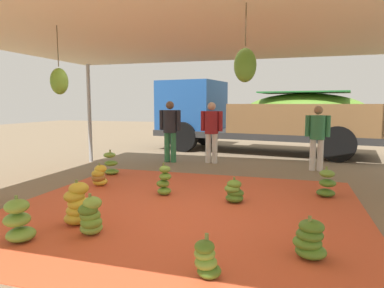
# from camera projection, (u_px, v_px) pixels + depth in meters

# --- Properties ---
(ground_plane) EXTENTS (40.00, 40.00, 0.00)m
(ground_plane) POSITION_uv_depth(u_px,v_px,m) (223.00, 172.00, 8.07)
(ground_plane) COLOR #7F6B51
(tarp_orange) EXTENTS (5.33, 5.11, 0.01)m
(tarp_orange) POSITION_uv_depth(u_px,v_px,m) (184.00, 209.00, 5.21)
(tarp_orange) COLOR #D1512D
(tarp_orange) RESTS_ON ground
(tent_canopy) EXTENTS (8.00, 7.00, 2.72)m
(tent_canopy) POSITION_uv_depth(u_px,v_px,m) (181.00, 31.00, 4.81)
(tent_canopy) COLOR #9EA0A5
(tent_canopy) RESTS_ON ground
(banana_bunch_0) EXTENTS (0.41, 0.41, 0.56)m
(banana_bunch_0) POSITION_uv_depth(u_px,v_px,m) (111.00, 164.00, 7.69)
(banana_bunch_0) COLOR #60932D
(banana_bunch_0) RESTS_ON tarp_orange
(banana_bunch_1) EXTENTS (0.34, 0.32, 0.43)m
(banana_bunch_1) POSITION_uv_depth(u_px,v_px,m) (206.00, 260.00, 3.12)
(banana_bunch_1) COLOR #477523
(banana_bunch_1) RESTS_ON tarp_orange
(banana_bunch_2) EXTENTS (0.40, 0.40, 0.52)m
(banana_bunch_2) POSITION_uv_depth(u_px,v_px,m) (91.00, 217.00, 4.14)
(banana_bunch_2) COLOR #75A83D
(banana_bunch_2) RESTS_ON tarp_orange
(banana_bunch_3) EXTENTS (0.46, 0.46, 0.55)m
(banana_bunch_3) POSITION_uv_depth(u_px,v_px,m) (19.00, 222.00, 3.94)
(banana_bunch_3) COLOR #6B9E38
(banana_bunch_3) RESTS_ON tarp_orange
(banana_bunch_4) EXTENTS (0.34, 0.34, 0.58)m
(banana_bunch_4) POSITION_uv_depth(u_px,v_px,m) (164.00, 181.00, 5.96)
(banana_bunch_4) COLOR #60932D
(banana_bunch_4) RESTS_ON tarp_orange
(banana_bunch_5) EXTENTS (0.40, 0.40, 0.45)m
(banana_bunch_5) POSITION_uv_depth(u_px,v_px,m) (99.00, 176.00, 6.61)
(banana_bunch_5) COLOR gold
(banana_bunch_5) RESTS_ON tarp_orange
(banana_bunch_6) EXTENTS (0.42, 0.42, 0.53)m
(banana_bunch_6) POSITION_uv_depth(u_px,v_px,m) (327.00, 184.00, 5.85)
(banana_bunch_6) COLOR #477523
(banana_bunch_6) RESTS_ON tarp_orange
(banana_bunch_7) EXTENTS (0.42, 0.41, 0.60)m
(banana_bunch_7) POSITION_uv_depth(u_px,v_px,m) (77.00, 205.00, 4.51)
(banana_bunch_7) COLOR gold
(banana_bunch_7) RESTS_ON tarp_orange
(banana_bunch_8) EXTENTS (0.42, 0.39, 0.45)m
(banana_bunch_8) POSITION_uv_depth(u_px,v_px,m) (310.00, 240.00, 3.54)
(banana_bunch_8) COLOR #518428
(banana_bunch_8) RESTS_ON tarp_orange
(banana_bunch_9) EXTENTS (0.41, 0.39, 0.41)m
(banana_bunch_9) POSITION_uv_depth(u_px,v_px,m) (234.00, 192.00, 5.53)
(banana_bunch_9) COLOR #477523
(banana_bunch_9) RESTS_ON tarp_orange
(cargo_truck_main) EXTENTS (7.28, 3.24, 2.40)m
(cargo_truck_main) POSITION_uv_depth(u_px,v_px,m) (256.00, 115.00, 11.27)
(cargo_truck_main) COLOR #2D2D2D
(cargo_truck_main) RESTS_ON ground
(worker_0) EXTENTS (0.57, 0.35, 1.56)m
(worker_0) POSITION_uv_depth(u_px,v_px,m) (317.00, 133.00, 8.08)
(worker_0) COLOR silver
(worker_0) RESTS_ON ground
(worker_1) EXTENTS (0.60, 0.37, 1.65)m
(worker_1) POSITION_uv_depth(u_px,v_px,m) (212.00, 128.00, 9.14)
(worker_1) COLOR silver
(worker_1) RESTS_ON ground
(worker_2) EXTENTS (0.61, 0.38, 1.68)m
(worker_2) POSITION_uv_depth(u_px,v_px,m) (170.00, 127.00, 9.29)
(worker_2) COLOR #337A4C
(worker_2) RESTS_ON ground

